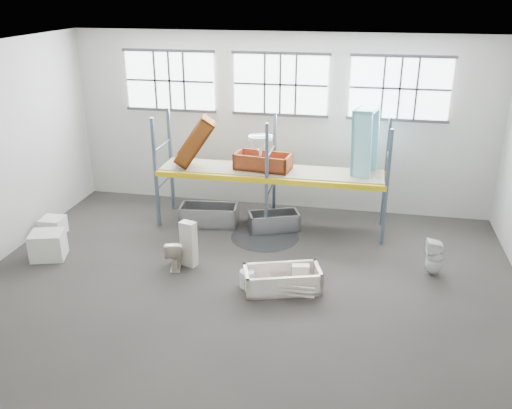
% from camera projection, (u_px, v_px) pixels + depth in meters
% --- Properties ---
extents(floor, '(12.00, 10.00, 0.10)m').
position_uv_depth(floor, '(243.00, 292.00, 11.78)').
color(floor, '#413B37').
rests_on(floor, ground).
extents(ceiling, '(12.00, 10.00, 0.10)m').
position_uv_depth(ceiling, '(240.00, 50.00, 9.86)').
color(ceiling, silver).
rests_on(ceiling, ground).
extents(wall_back, '(12.00, 0.10, 5.00)m').
position_uv_depth(wall_back, '(280.00, 123.00, 15.41)').
color(wall_back, beige).
rests_on(wall_back, ground).
extents(wall_front, '(12.00, 0.10, 5.00)m').
position_uv_depth(wall_front, '(145.00, 326.00, 6.24)').
color(wall_front, '#ADA99F').
rests_on(wall_front, ground).
extents(window_left, '(2.60, 0.04, 1.60)m').
position_uv_depth(window_left, '(170.00, 81.00, 15.47)').
color(window_left, white).
rests_on(window_left, wall_back).
extents(window_mid, '(2.60, 0.04, 1.60)m').
position_uv_depth(window_mid, '(280.00, 84.00, 14.90)').
color(window_mid, white).
rests_on(window_mid, wall_back).
extents(window_right, '(2.60, 0.04, 1.60)m').
position_uv_depth(window_right, '(400.00, 88.00, 14.32)').
color(window_right, white).
rests_on(window_right, wall_back).
extents(rack_upright_la, '(0.08, 0.08, 3.00)m').
position_uv_depth(rack_upright_la, '(156.00, 173.00, 14.38)').
color(rack_upright_la, slate).
rests_on(rack_upright_la, floor).
extents(rack_upright_lb, '(0.08, 0.08, 3.00)m').
position_uv_depth(rack_upright_lb, '(171.00, 160.00, 15.47)').
color(rack_upright_lb, slate).
rests_on(rack_upright_lb, floor).
extents(rack_upright_ma, '(0.08, 0.08, 3.00)m').
position_uv_depth(rack_upright_ma, '(267.00, 181.00, 13.83)').
color(rack_upright_ma, slate).
rests_on(rack_upright_ma, floor).
extents(rack_upright_mb, '(0.08, 0.08, 3.00)m').
position_uv_depth(rack_upright_mb, '(274.00, 166.00, 14.92)').
color(rack_upright_mb, slate).
rests_on(rack_upright_mb, floor).
extents(rack_upright_ra, '(0.08, 0.08, 3.00)m').
position_uv_depth(rack_upright_ra, '(387.00, 189.00, 13.29)').
color(rack_upright_ra, slate).
rests_on(rack_upright_ra, floor).
extents(rack_upright_rb, '(0.08, 0.08, 3.00)m').
position_uv_depth(rack_upright_rb, '(386.00, 173.00, 14.38)').
color(rack_upright_rb, slate).
rests_on(rack_upright_rb, floor).
extents(rack_beam_front, '(6.00, 0.10, 0.14)m').
position_uv_depth(rack_beam_front, '(267.00, 181.00, 13.83)').
color(rack_beam_front, yellow).
rests_on(rack_beam_front, floor).
extents(rack_beam_back, '(6.00, 0.10, 0.14)m').
position_uv_depth(rack_beam_back, '(274.00, 166.00, 14.92)').
color(rack_beam_back, yellow).
rests_on(rack_beam_back, floor).
extents(shelf_deck, '(5.90, 1.10, 0.03)m').
position_uv_depth(shelf_deck, '(271.00, 170.00, 14.35)').
color(shelf_deck, gray).
rests_on(shelf_deck, floor).
extents(wet_patch, '(1.80, 1.80, 0.00)m').
position_uv_depth(wet_patch, '(265.00, 237.00, 14.22)').
color(wet_patch, black).
rests_on(wet_patch, floor).
extents(bathtub_beige, '(1.80, 1.23, 0.48)m').
position_uv_depth(bathtub_beige, '(282.00, 279.00, 11.70)').
color(bathtub_beige, beige).
rests_on(bathtub_beige, floor).
extents(cistern_spare, '(0.41, 0.26, 0.36)m').
position_uv_depth(cistern_spare, '(300.00, 272.00, 11.90)').
color(cistern_spare, beige).
rests_on(cistern_spare, bathtub_beige).
extents(sink_in_tub, '(0.48, 0.48, 0.16)m').
position_uv_depth(sink_in_tub, '(278.00, 273.00, 12.10)').
color(sink_in_tub, beige).
rests_on(sink_in_tub, bathtub_beige).
extents(toilet_beige, '(0.55, 0.78, 0.72)m').
position_uv_depth(toilet_beige, '(175.00, 253.00, 12.58)').
color(toilet_beige, beige).
rests_on(toilet_beige, floor).
extents(cistern_tall, '(0.41, 0.33, 1.10)m').
position_uv_depth(cistern_tall, '(189.00, 244.00, 12.60)').
color(cistern_tall, beige).
rests_on(cistern_tall, floor).
extents(toilet_white, '(0.43, 0.42, 0.86)m').
position_uv_depth(toilet_white, '(435.00, 257.00, 12.24)').
color(toilet_white, white).
rests_on(toilet_white, floor).
extents(steel_tub_left, '(1.62, 0.90, 0.57)m').
position_uv_depth(steel_tub_left, '(209.00, 215.00, 14.83)').
color(steel_tub_left, '#B5B8BD').
rests_on(steel_tub_left, floor).
extents(steel_tub_right, '(1.46, 1.06, 0.49)m').
position_uv_depth(steel_tub_right, '(274.00, 221.00, 14.56)').
color(steel_tub_right, '#B5B8BF').
rests_on(steel_tub_right, floor).
extents(rust_tub_flat, '(1.55, 0.89, 0.41)m').
position_uv_depth(rust_tub_flat, '(263.00, 161.00, 14.30)').
color(rust_tub_flat, '#95391A').
rests_on(rust_tub_flat, shelf_deck).
extents(rust_tub_tilted, '(1.25, 0.89, 1.38)m').
position_uv_depth(rust_tub_tilted, '(195.00, 142.00, 14.32)').
color(rust_tub_tilted, brown).
rests_on(rust_tub_tilted, shelf_deck).
extents(sink_on_shelf, '(0.76, 0.68, 0.55)m').
position_uv_depth(sink_on_shelf, '(260.00, 155.00, 13.91)').
color(sink_on_shelf, white).
rests_on(sink_on_shelf, rust_tub_flat).
extents(blue_tub_upright, '(0.75, 0.95, 1.81)m').
position_uv_depth(blue_tub_upright, '(365.00, 143.00, 13.83)').
color(blue_tub_upright, '#89D5E5').
rests_on(blue_tub_upright, shelf_deck).
extents(bucket, '(0.41, 0.41, 0.38)m').
position_uv_depth(bucket, '(247.00, 279.00, 11.82)').
color(bucket, silver).
rests_on(bucket, floor).
extents(carton_near, '(0.93, 0.85, 0.66)m').
position_uv_depth(carton_near, '(48.00, 245.00, 13.03)').
color(carton_near, silver).
rests_on(carton_near, floor).
extents(carton_far, '(0.60, 0.60, 0.47)m').
position_uv_depth(carton_far, '(53.00, 226.00, 14.29)').
color(carton_far, white).
rests_on(carton_far, floor).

